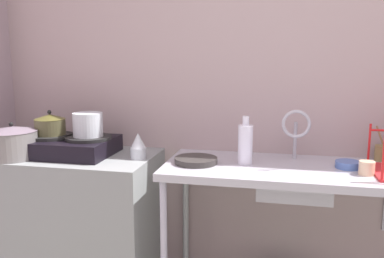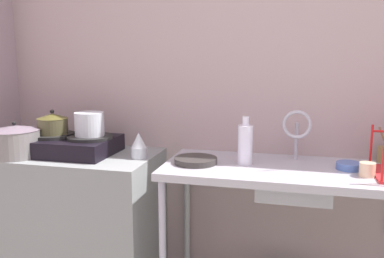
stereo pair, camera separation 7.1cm
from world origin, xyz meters
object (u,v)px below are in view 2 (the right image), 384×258
Objects in this scene: percolator at (139,146)px; faucet at (297,127)px; cup_by_rack at (367,169)px; sink_basin at (294,182)px; frying_pan at (196,160)px; bottle_by_sink at (245,144)px; small_bowl_on_drainboard at (349,166)px; pot_on_right_burner at (89,124)px; utensil_jar at (384,154)px; pot_beside_stove at (15,141)px; pot_on_left_burner at (53,124)px; stove at (72,144)px.

faucet is (0.86, 0.13, 0.12)m from percolator.
percolator reaches higher than cup_by_rack.
sink_basin is at bearing 168.17° from cup_by_rack.
frying_pan is 0.90× the size of bottle_by_sink.
small_bowl_on_drainboard is (1.13, 0.04, -0.05)m from percolator.
faucet reaches higher than pot_on_right_burner.
utensil_jar is at bearing 15.35° from frying_pan.
pot_beside_stove is 0.98× the size of faucet.
faucet is at bearing 149.32° from cup_by_rack.
bottle_by_sink reaches higher than percolator.
pot_on_left_burner is 0.55m from percolator.
bottle_by_sink reaches higher than pot_beside_stove.
pot_on_left_burner is 0.70× the size of bottle_by_sink.
pot_on_left_burner is 0.63× the size of faucet.
frying_pan reaches higher than sink_basin.
stove is 1.80× the size of pot_beside_stove.
pot_on_right_burner is 2.26× the size of cup_by_rack.
pot_on_left_burner is 1.75m from cup_by_rack.
stove reaches higher than sink_basin.
frying_pan is at bearing -162.57° from faucet.
stove is 1.96× the size of bottle_by_sink.
faucet is (1.16, 0.13, 0.01)m from pot_on_right_burner.
pot_on_right_burner is 0.73× the size of frying_pan.
stove is 0.42m from percolator.
cup_by_rack is at bearing -2.32° from frying_pan.
pot_on_right_burner reaches higher than small_bowl_on_drainboard.
small_bowl_on_drainboard is (1.43, 0.04, -0.16)m from pot_on_right_burner.
percolator is 1.20m from cup_by_rack.
pot_on_left_burner is at bearing -179.32° from bottle_by_sink.
frying_pan is 1.19× the size of utensil_jar.
bottle_by_sink reaches higher than pot_on_right_burner.
small_bowl_on_drainboard is at bearing 8.33° from sink_basin.
pot_beside_stove reaches higher than percolator.
small_bowl_on_drainboard reaches higher than frying_pan.
pot_on_right_burner is at bearing 176.59° from frying_pan.
utensil_jar is at bearing 26.60° from sink_basin.
bottle_by_sink is at bearing 0.68° from pot_on_left_burner.
pot_on_left_burner reaches higher than pot_on_right_burner.
percolator is 0.39× the size of sink_basin.
faucet reaches higher than small_bowl_on_drainboard.
pot_on_left_burner is 0.90m from frying_pan.
pot_beside_stove is 1.21× the size of frying_pan.
frying_pan is 0.86m from cup_by_rack.
sink_basin is 2.91× the size of small_bowl_on_drainboard.
sink_basin is 0.29m from small_bowl_on_drainboard.
stove is at bearing -179.24° from bottle_by_sink.
cup_by_rack is (1.89, 0.07, -0.06)m from pot_beside_stove.
pot_on_left_burner is at bearing 177.60° from cup_by_rack.
frying_pan is at bearing 6.04° from pot_beside_stove.
pot_on_right_burner is 0.67m from frying_pan.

